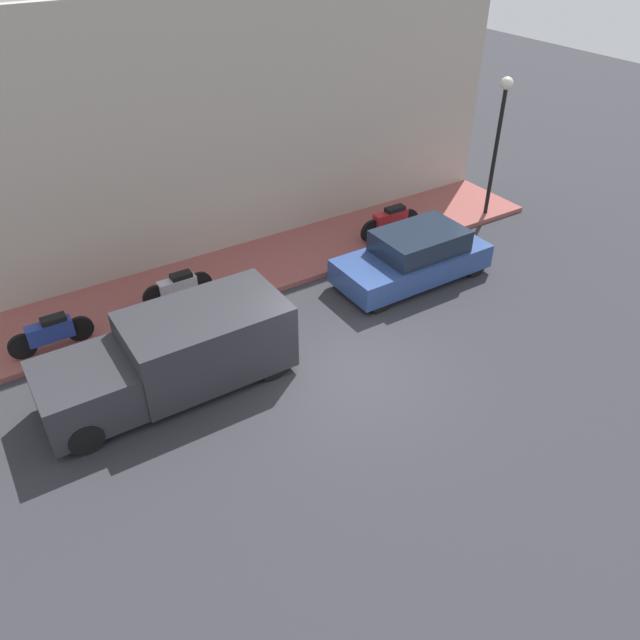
# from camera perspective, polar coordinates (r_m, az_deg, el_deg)

# --- Properties ---
(ground_plane) EXTENTS (60.00, 60.00, 0.00)m
(ground_plane) POSITION_cam_1_polar(r_m,az_deg,el_deg) (13.58, 2.54, -4.78)
(ground_plane) COLOR #2D2D33
(sidewalk) EXTENTS (2.66, 18.54, 0.14)m
(sidewalk) POSITION_cam_1_polar(r_m,az_deg,el_deg) (17.04, -6.89, 4.48)
(sidewalk) COLOR #934C47
(sidewalk) RESTS_ON ground_plane
(building_facade) EXTENTS (0.30, 18.54, 6.74)m
(building_facade) POSITION_cam_1_polar(r_m,az_deg,el_deg) (16.91, -10.05, 16.29)
(building_facade) COLOR #B2A899
(building_facade) RESTS_ON ground_plane
(parked_car) EXTENTS (1.75, 4.14, 1.38)m
(parked_car) POSITION_cam_1_polar(r_m,az_deg,el_deg) (16.57, 8.57, 5.71)
(parked_car) COLOR #2D4784
(parked_car) RESTS_ON ground_plane
(delivery_van) EXTENTS (1.91, 5.09, 1.65)m
(delivery_van) POSITION_cam_1_polar(r_m,az_deg,el_deg) (13.02, -13.40, -3.12)
(delivery_van) COLOR #2D2D33
(delivery_van) RESTS_ON ground_plane
(motorcycle_blue) EXTENTS (0.30, 1.84, 0.80)m
(motorcycle_blue) POSITION_cam_1_polar(r_m,az_deg,el_deg) (14.97, -23.39, -1.05)
(motorcycle_blue) COLOR navy
(motorcycle_blue) RESTS_ON sidewalk
(scooter_silver) EXTENTS (0.30, 1.78, 0.75)m
(scooter_silver) POSITION_cam_1_polar(r_m,az_deg,el_deg) (15.73, -12.86, 3.00)
(scooter_silver) COLOR #B7B7BF
(scooter_silver) RESTS_ON sidewalk
(motorcycle_red) EXTENTS (0.30, 2.04, 0.90)m
(motorcycle_red) POSITION_cam_1_polar(r_m,az_deg,el_deg) (18.43, 6.46, 8.99)
(motorcycle_red) COLOR #B21E1E
(motorcycle_red) RESTS_ON sidewalk
(streetlamp) EXTENTS (0.36, 0.36, 4.12)m
(streetlamp) POSITION_cam_1_polar(r_m,az_deg,el_deg) (19.61, 16.15, 16.94)
(streetlamp) COLOR black
(streetlamp) RESTS_ON sidewalk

